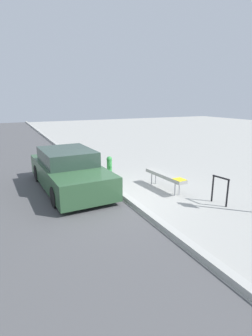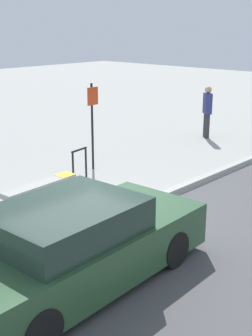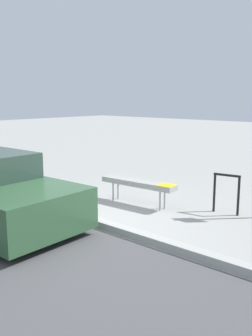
# 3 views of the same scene
# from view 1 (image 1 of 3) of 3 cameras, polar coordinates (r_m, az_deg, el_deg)

# --- Properties ---
(ground_plane) EXTENTS (60.00, 60.00, 0.00)m
(ground_plane) POSITION_cam_1_polar(r_m,az_deg,el_deg) (8.28, -0.86, -6.16)
(ground_plane) COLOR #9E9E99
(curb) EXTENTS (60.00, 0.20, 0.13)m
(curb) POSITION_cam_1_polar(r_m,az_deg,el_deg) (8.26, -0.87, -5.74)
(curb) COLOR #A8A8A3
(curb) RESTS_ON ground_plane
(bench) EXTENTS (1.84, 0.45, 0.55)m
(bench) POSITION_cam_1_polar(r_m,az_deg,el_deg) (8.83, 8.52, -1.69)
(bench) COLOR #99999E
(bench) RESTS_ON ground_plane
(bike_rack) EXTENTS (0.55, 0.13, 0.83)m
(bike_rack) POSITION_cam_1_polar(r_m,az_deg,el_deg) (7.99, 19.80, -4.04)
(bike_rack) COLOR black
(bike_rack) RESTS_ON ground_plane
(fire_hydrant) EXTENTS (0.36, 0.22, 0.77)m
(fire_hydrant) POSITION_cam_1_polar(r_m,az_deg,el_deg) (10.45, -3.64, 0.62)
(fire_hydrant) COLOR #338C3F
(fire_hydrant) RESTS_ON ground_plane
(parked_car_near) EXTENTS (4.50, 1.95, 1.32)m
(parked_car_near) POSITION_cam_1_polar(r_m,az_deg,el_deg) (9.06, -12.34, -0.55)
(parked_car_near) COLOR black
(parked_car_near) RESTS_ON ground_plane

